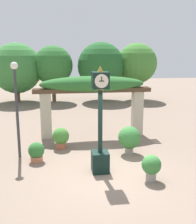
{
  "coord_description": "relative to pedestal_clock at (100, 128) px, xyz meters",
  "views": [
    {
      "loc": [
        -1.44,
        -8.0,
        3.79
      ],
      "look_at": [
        -0.22,
        0.8,
        1.85
      ],
      "focal_mm": 45.0,
      "sensor_mm": 36.0,
      "label": 1
    }
  ],
  "objects": [
    {
      "name": "ground_plane",
      "position": [
        0.22,
        -0.3,
        -1.44
      ],
      "size": [
        60.0,
        60.0,
        0.0
      ],
      "primitive_type": "plane",
      "color": "#7F6B5B"
    },
    {
      "name": "pedestal_clock",
      "position": [
        0.0,
        0.0,
        0.0
      ],
      "size": [
        0.53,
        0.54,
        3.36
      ],
      "color": "black",
      "rests_on": "ground"
    },
    {
      "name": "pergola",
      "position": [
        0.22,
        3.87,
        0.66
      ],
      "size": [
        5.17,
        1.06,
        2.71
      ],
      "color": "#BCB299",
      "rests_on": "ground"
    },
    {
      "name": "potted_plant_near_left",
      "position": [
        -2.08,
        1.12,
        -1.08
      ],
      "size": [
        0.56,
        0.56,
        0.7
      ],
      "color": "#B26B4C",
      "rests_on": "ground"
    },
    {
      "name": "potted_plant_near_right",
      "position": [
        1.31,
        1.43,
        -0.83
      ],
      "size": [
        0.84,
        0.84,
        1.05
      ],
      "color": "gray",
      "rests_on": "ground"
    },
    {
      "name": "potted_plant_far_left",
      "position": [
        1.4,
        -0.85,
        -0.98
      ],
      "size": [
        0.58,
        0.58,
        0.8
      ],
      "color": "gray",
      "rests_on": "ground"
    },
    {
      "name": "potted_plant_far_right",
      "position": [
        -1.22,
        2.35,
        -0.97
      ],
      "size": [
        0.66,
        0.66,
        0.85
      ],
      "color": "#9E563D",
      "rests_on": "ground"
    },
    {
      "name": "lamp_post",
      "position": [
        -2.72,
        1.67,
        0.74
      ],
      "size": [
        0.26,
        0.26,
        3.42
      ],
      "color": "#333338",
      "rests_on": "ground"
    },
    {
      "name": "tree_line",
      "position": [
        -0.19,
        13.05,
        1.22
      ],
      "size": [
        12.48,
        3.91,
        4.45
      ],
      "color": "brown",
      "rests_on": "ground"
    }
  ]
}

